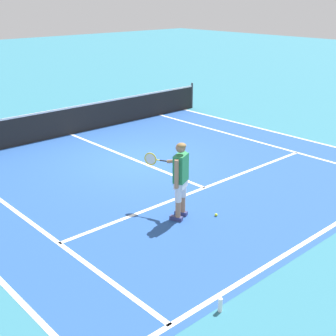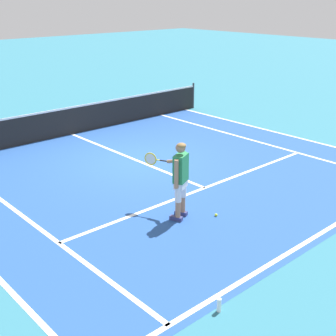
{
  "view_description": "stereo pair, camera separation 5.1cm",
  "coord_description": "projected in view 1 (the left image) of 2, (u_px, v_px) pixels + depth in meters",
  "views": [
    {
      "loc": [
        -7.85,
        -10.01,
        4.57
      ],
      "look_at": [
        -1.59,
        -3.12,
        1.05
      ],
      "focal_mm": 49.3,
      "sensor_mm": 36.0,
      "label": 1
    },
    {
      "loc": [
        -7.81,
        -10.05,
        4.57
      ],
      "look_at": [
        -1.59,
        -3.12,
        1.05
      ],
      "focal_mm": 49.3,
      "sensor_mm": 36.0,
      "label": 2
    }
  ],
  "objects": [
    {
      "name": "line_baseline",
      "position": [
        319.0,
        234.0,
        9.36
      ],
      "size": [
        10.98,
        0.1,
        0.01
      ],
      "primitive_type": "cube",
      "color": "white",
      "rests_on": "ground"
    },
    {
      "name": "tennis_ball_near_feet",
      "position": [
        216.0,
        215.0,
        10.11
      ],
      "size": [
        0.07,
        0.07,
        0.07
      ],
      "primitive_type": "sphere",
      "color": "#CCE02D",
      "rests_on": "ground"
    },
    {
      "name": "line_doubles_right",
      "position": [
        280.0,
        133.0,
        16.15
      ],
      "size": [
        0.1,
        9.62,
        0.01
      ],
      "primitive_type": "cube",
      "color": "white",
      "rests_on": "ground"
    },
    {
      "name": "water_bottle",
      "position": [
        220.0,
        305.0,
        7.05
      ],
      "size": [
        0.07,
        0.07,
        0.23
      ],
      "primitive_type": "cylinder",
      "color": "white",
      "rests_on": "ground"
    },
    {
      "name": "ground_plane",
      "position": [
        137.0,
        161.0,
        13.48
      ],
      "size": [
        80.0,
        80.0,
        0.0
      ],
      "primitive_type": "plane",
      "color": "teal"
    },
    {
      "name": "line_centre_service",
      "position": [
        127.0,
        157.0,
        13.81
      ],
      "size": [
        0.1,
        6.4,
        0.01
      ],
      "primitive_type": "cube",
      "color": "white",
      "rests_on": "ground"
    },
    {
      "name": "line_singles_right",
      "position": [
        255.0,
        141.0,
        15.28
      ],
      "size": [
        0.1,
        9.62,
        0.01
      ],
      "primitive_type": "cube",
      "color": "white",
      "rests_on": "ground"
    },
    {
      "name": "line_singles_left",
      "position": [
        22.0,
        216.0,
        10.11
      ],
      "size": [
        0.1,
        9.62,
        0.01
      ],
      "primitive_type": "cube",
      "color": "white",
      "rests_on": "ground"
    },
    {
      "name": "tennis_player",
      "position": [
        180.0,
        175.0,
        9.71
      ],
      "size": [
        0.56,
        1.23,
        1.71
      ],
      "color": "navy",
      "rests_on": "ground"
    },
    {
      "name": "court_inner_surface",
      "position": [
        162.0,
        171.0,
        12.7
      ],
      "size": [
        10.98,
        10.02,
        0.0
      ],
      "primitive_type": "cube",
      "color": "#234C93",
      "rests_on": "ground"
    },
    {
      "name": "tennis_net",
      "position": [
        70.0,
        120.0,
        15.85
      ],
      "size": [
        11.96,
        0.08,
        1.07
      ],
      "color": "#333338",
      "rests_on": "ground"
    },
    {
      "name": "line_service",
      "position": [
        204.0,
        188.0,
        11.59
      ],
      "size": [
        8.23,
        0.1,
        0.01
      ],
      "primitive_type": "cube",
      "color": "white",
      "rests_on": "ground"
    }
  ]
}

